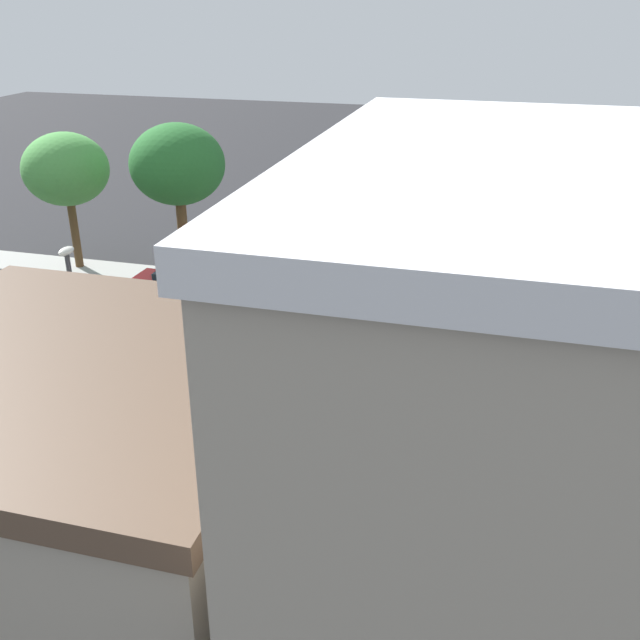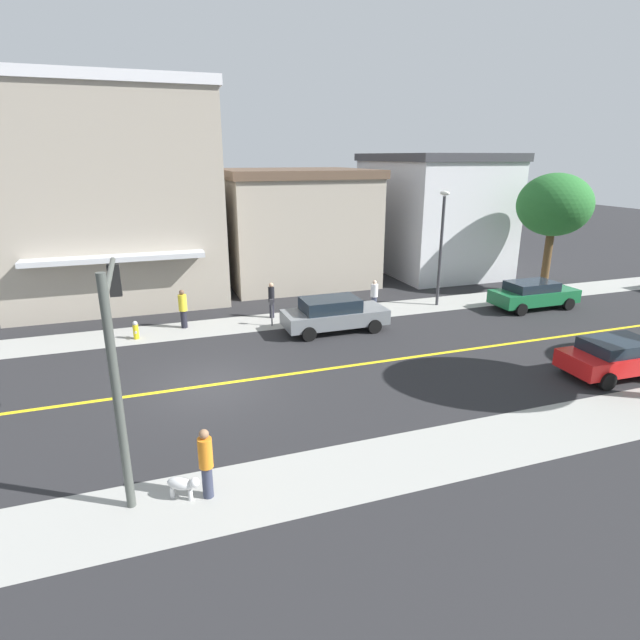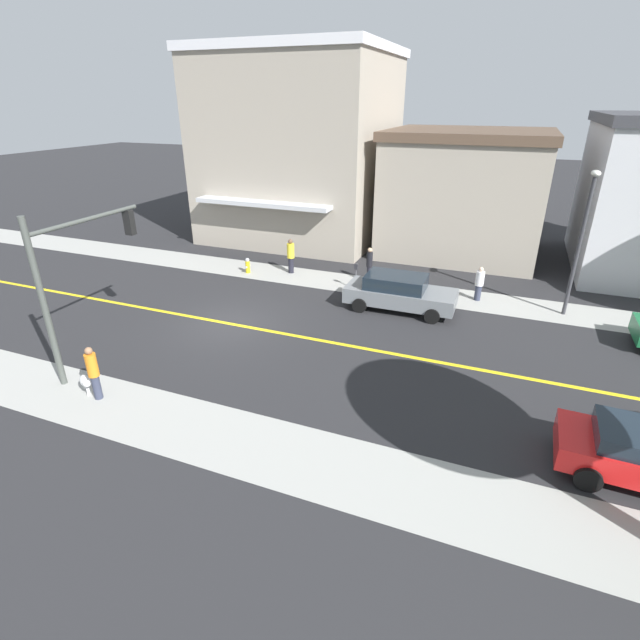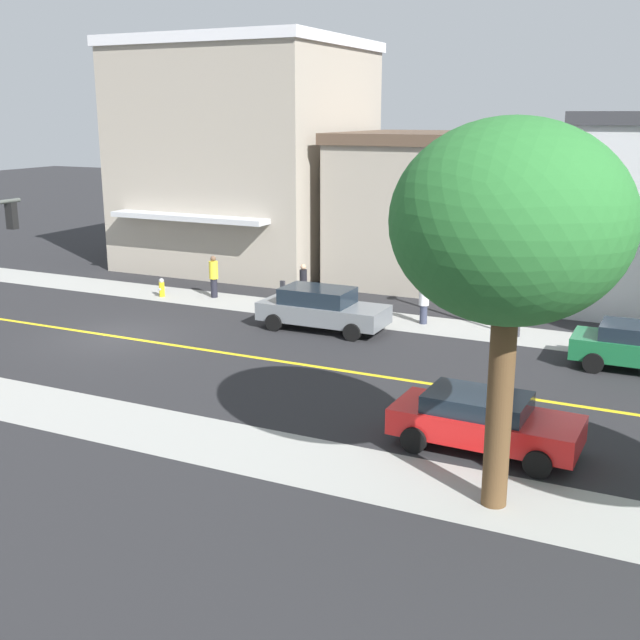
# 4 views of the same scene
# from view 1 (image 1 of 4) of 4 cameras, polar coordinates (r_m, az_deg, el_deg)

# --- Properties ---
(ground_plane) EXTENTS (140.00, 140.00, 0.00)m
(ground_plane) POSITION_cam_1_polar(r_m,az_deg,el_deg) (28.58, 12.30, -4.16)
(ground_plane) COLOR #262628
(sidewalk_left) EXTENTS (2.55, 126.00, 0.01)m
(sidewalk_left) POSITION_cam_1_polar(r_m,az_deg,el_deg) (23.13, 11.18, -11.56)
(sidewalk_left) COLOR #9E9E99
(sidewalk_left) RESTS_ON ground
(sidewalk_right) EXTENTS (2.55, 126.00, 0.01)m
(sidewalk_right) POSITION_cam_1_polar(r_m,az_deg,el_deg) (34.37, 13.04, 0.83)
(sidewalk_right) COLOR #9E9E99
(sidewalk_right) RESTS_ON ground
(road_centerline_stripe) EXTENTS (0.20, 126.00, 0.00)m
(road_centerline_stripe) POSITION_cam_1_polar(r_m,az_deg,el_deg) (28.58, 12.30, -4.15)
(road_centerline_stripe) COLOR yellow
(road_centerline_stripe) RESTS_ON ground
(pale_office_building) EXTENTS (11.23, 11.14, 11.37)m
(pale_office_building) POSITION_cam_1_polar(r_m,az_deg,el_deg) (13.47, 23.49, -12.99)
(pale_office_building) COLOR #A39989
(pale_office_building) RESTS_ON ground
(corner_shop_building) EXTENTS (8.43, 8.95, 6.95)m
(corner_shop_building) POSITION_cam_1_polar(r_m,az_deg,el_deg) (16.66, -17.53, -13.53)
(corner_shop_building) COLOR #A39989
(corner_shop_building) RESTS_ON ground
(street_tree_right_corner) EXTENTS (4.33, 4.33, 7.07)m
(street_tree_right_corner) POSITION_cam_1_polar(r_m,az_deg,el_deg) (39.53, -19.43, 11.12)
(street_tree_right_corner) COLOR brown
(street_tree_right_corner) RESTS_ON ground
(street_tree_left_far) EXTENTS (4.60, 4.60, 7.79)m
(street_tree_left_far) POSITION_cam_1_polar(r_m,az_deg,el_deg) (36.30, -11.18, 11.90)
(street_tree_left_far) COLOR brown
(street_tree_left_far) RESTS_ON ground
(fire_hydrant) EXTENTS (0.44, 0.24, 0.82)m
(fire_hydrant) POSITION_cam_1_polar(r_m,az_deg,el_deg) (23.37, 17.46, -10.70)
(fire_hydrant) COLOR yellow
(fire_hydrant) RESTS_ON ground
(parking_meter) EXTENTS (0.12, 0.18, 1.31)m
(parking_meter) POSITION_cam_1_polar(r_m,az_deg,el_deg) (23.57, 2.55, -7.76)
(parking_meter) COLOR #4C4C51
(parking_meter) RESTS_ON ground
(traffic_light_mast) EXTENTS (4.57, 0.32, 5.51)m
(traffic_light_mast) POSITION_cam_1_polar(r_m,az_deg,el_deg) (31.38, 18.20, 5.05)
(traffic_light_mast) COLOR #474C47
(traffic_light_mast) RESTS_ON ground
(street_lamp) EXTENTS (0.70, 0.36, 6.03)m
(street_lamp) POSITION_cam_1_polar(r_m,az_deg,el_deg) (25.21, -18.73, 0.56)
(street_lamp) COLOR #38383D
(street_lamp) RESTS_ON ground
(red_sedan_right_curb) EXTENTS (2.13, 4.45, 1.39)m
(red_sedan_right_curb) POSITION_cam_1_polar(r_m,az_deg,el_deg) (35.15, -10.99, 2.87)
(red_sedan_right_curb) COLOR red
(red_sedan_right_curb) RESTS_ON ground
(grey_sedan_left_curb) EXTENTS (2.14, 4.77, 1.56)m
(grey_sedan_left_curb) POSITION_cam_1_polar(r_m,az_deg,el_deg) (25.50, -2.17, -5.19)
(grey_sedan_left_curb) COLOR slate
(grey_sedan_left_curb) RESTS_ON ground
(green_sedan_left_curb) EXTENTS (2.04, 4.60, 1.46)m
(green_sedan_left_curb) POSITION_cam_1_polar(r_m,az_deg,el_deg) (30.50, -22.77, -2.08)
(green_sedan_left_curb) COLOR #196638
(green_sedan_left_curb) RESTS_ON ground
(pedestrian_orange_shirt) EXTENTS (0.34, 0.34, 1.79)m
(pedestrian_orange_shirt) POSITION_cam_1_polar(r_m,az_deg,el_deg) (33.83, 14.64, 2.03)
(pedestrian_orange_shirt) COLOR #33384C
(pedestrian_orange_shirt) RESTS_ON ground
(pedestrian_black_shirt) EXTENTS (0.31, 0.31, 1.79)m
(pedestrian_black_shirt) POSITION_cam_1_polar(r_m,az_deg,el_deg) (22.56, 1.08, -9.06)
(pedestrian_black_shirt) COLOR black
(pedestrian_black_shirt) RESTS_ON ground
(pedestrian_yellow_shirt) EXTENTS (0.39, 0.39, 1.84)m
(pedestrian_yellow_shirt) POSITION_cam_1_polar(r_m,az_deg,el_deg) (22.25, 12.11, -10.22)
(pedestrian_yellow_shirt) COLOR black
(pedestrian_yellow_shirt) RESTS_ON ground
(pedestrian_white_shirt) EXTENTS (0.38, 0.38, 1.60)m
(pedestrian_white_shirt) POSITION_cam_1_polar(r_m,az_deg,el_deg) (24.63, -10.94, -6.79)
(pedestrian_white_shirt) COLOR #33384C
(pedestrian_white_shirt) RESTS_ON ground
(small_dog) EXTENTS (0.61, 0.79, 0.62)m
(small_dog) POSITION_cam_1_polar(r_m,az_deg,el_deg) (33.97, 15.47, 1.02)
(small_dog) COLOR silver
(small_dog) RESTS_ON ground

